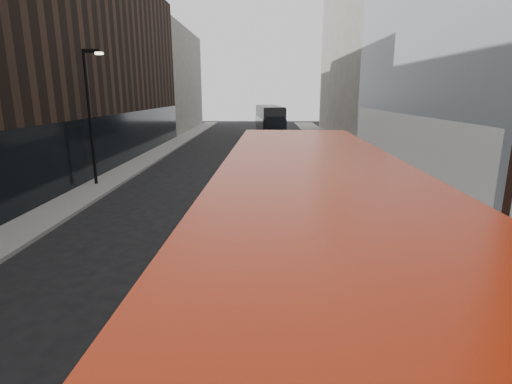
{
  "coord_description": "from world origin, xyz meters",
  "views": [
    {
      "loc": [
        0.87,
        -3.18,
        4.99
      ],
      "look_at": [
        0.68,
        6.82,
        2.5
      ],
      "focal_mm": 28.0,
      "sensor_mm": 36.0,
      "label": 1
    }
  ],
  "objects_px": {
    "street_lamp": "(90,109)",
    "car_b": "(295,171)",
    "car_c": "(288,153)",
    "grey_bus": "(269,120)",
    "car_a": "(264,175)",
    "red_bus": "(313,323)"
  },
  "relations": [
    {
      "from": "street_lamp",
      "to": "car_b",
      "type": "relative_size",
      "value": 1.82
    },
    {
      "from": "car_b",
      "to": "car_c",
      "type": "height_order",
      "value": "car_b"
    },
    {
      "from": "grey_bus",
      "to": "car_a",
      "type": "height_order",
      "value": "grey_bus"
    },
    {
      "from": "car_b",
      "to": "car_c",
      "type": "xyz_separation_m",
      "value": [
        -0.03,
        6.9,
        -0.01
      ]
    },
    {
      "from": "red_bus",
      "to": "grey_bus",
      "type": "xyz_separation_m",
      "value": [
        0.09,
        43.97,
        -0.45
      ]
    },
    {
      "from": "car_a",
      "to": "car_b",
      "type": "distance_m",
      "value": 2.49
    },
    {
      "from": "car_c",
      "to": "red_bus",
      "type": "bearing_deg",
      "value": -98.56
    },
    {
      "from": "grey_bus",
      "to": "car_c",
      "type": "distance_m",
      "value": 18.92
    },
    {
      "from": "grey_bus",
      "to": "car_b",
      "type": "bearing_deg",
      "value": -92.95
    },
    {
      "from": "grey_bus",
      "to": "car_a",
      "type": "relative_size",
      "value": 2.5
    },
    {
      "from": "street_lamp",
      "to": "car_b",
      "type": "bearing_deg",
      "value": 6.82
    },
    {
      "from": "grey_bus",
      "to": "car_b",
      "type": "xyz_separation_m",
      "value": [
        1.13,
        -25.74,
        -1.23
      ]
    },
    {
      "from": "car_a",
      "to": "car_c",
      "type": "distance_m",
      "value": 8.79
    },
    {
      "from": "red_bus",
      "to": "car_a",
      "type": "height_order",
      "value": "red_bus"
    },
    {
      "from": "grey_bus",
      "to": "car_c",
      "type": "bearing_deg",
      "value": -92.1
    },
    {
      "from": "street_lamp",
      "to": "car_b",
      "type": "distance_m",
      "value": 11.56
    },
    {
      "from": "car_a",
      "to": "car_b",
      "type": "xyz_separation_m",
      "value": [
        1.8,
        1.72,
        -0.11
      ]
    },
    {
      "from": "grey_bus",
      "to": "red_bus",
      "type": "bearing_deg",
      "value": -95.58
    },
    {
      "from": "red_bus",
      "to": "grey_bus",
      "type": "height_order",
      "value": "red_bus"
    },
    {
      "from": "car_b",
      "to": "car_c",
      "type": "relative_size",
      "value": 0.9
    },
    {
      "from": "street_lamp",
      "to": "car_c",
      "type": "distance_m",
      "value": 14.1
    },
    {
      "from": "car_c",
      "to": "car_a",
      "type": "bearing_deg",
      "value": -107.45
    }
  ]
}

